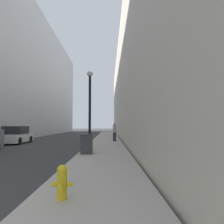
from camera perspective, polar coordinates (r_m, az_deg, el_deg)
The scene contains 7 objects.
sidewalk_right at distance 21.16m, azimuth -1.53°, elevation -7.82°, with size 2.90×60.00×0.13m.
building_right_stone at distance 30.42m, azimuth 13.17°, elevation 6.41°, with size 12.00×60.00×13.67m.
fire_hydrant at distance 4.93m, azimuth -12.92°, elevation -17.19°, with size 0.46×0.34×0.72m.
trash_bin at distance 12.15m, azimuth -6.63°, elevation -8.21°, with size 0.63×0.72×1.04m.
lamppost at distance 15.17m, azimuth -5.82°, elevation 1.84°, with size 0.40×0.40×5.34m.
parked_sedan_near at distance 21.85m, azimuth -23.87°, elevation -5.67°, with size 1.95×4.29×1.59m.
pedestrian_on_sidewalk at distance 21.02m, azimuth 0.67°, elevation -5.26°, with size 0.35×0.23×1.75m.
Camera 1 is at (5.65, -3.09, 1.69)m, focal length 35.00 mm.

